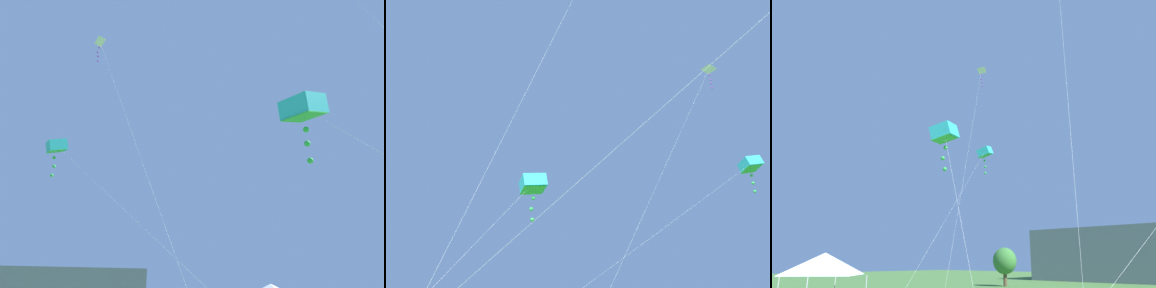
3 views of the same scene
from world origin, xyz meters
TOP-DOWN VIEW (x-y plane):
  - kite_cyan_box_0 at (-15.01, 24.46)m, footprint 12.20×22.44m
  - kite_cyan_box_3 at (-3.56, 6.98)m, footprint 9.32×7.27m
  - kite_white_delta_4 at (-12.42, 20.92)m, footprint 6.97×12.50m

SIDE VIEW (x-z plane):
  - kite_cyan_box_3 at x=-3.56m, z-range 4.92..16.02m
  - kite_cyan_box_0 at x=-15.01m, z-range 7.23..23.35m
  - kite_white_delta_4 at x=-12.42m, z-range 11.23..34.82m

